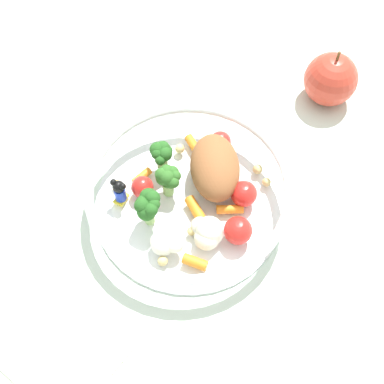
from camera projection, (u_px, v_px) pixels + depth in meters
name	position (u px, v px, depth m)	size (l,w,h in m)	color
ground_plane	(189.00, 206.00, 0.60)	(2.40, 2.40, 0.00)	silver
food_container	(195.00, 191.00, 0.58)	(0.23, 0.23, 0.06)	white
loose_apple	(331.00, 79.00, 0.66)	(0.07, 0.07, 0.08)	#BC3828
folded_napkin	(63.00, 351.00, 0.51)	(0.11, 0.10, 0.01)	silver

